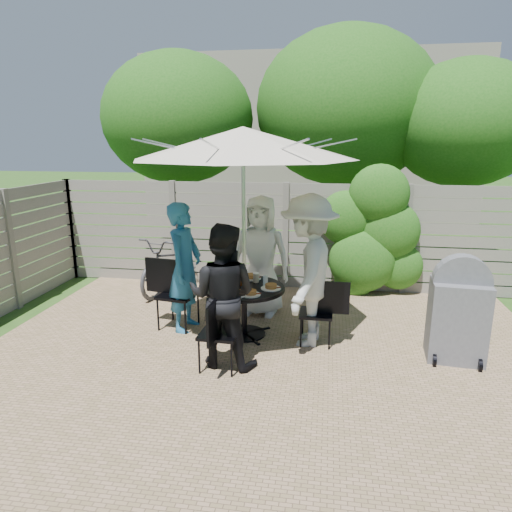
% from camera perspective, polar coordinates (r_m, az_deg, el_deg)
% --- Properties ---
extents(backyard_envelope, '(60.00, 60.00, 5.00)m').
position_cam_1_polar(backyard_envelope, '(14.99, 6.89, 14.51)').
color(backyard_envelope, '#244816').
rests_on(backyard_envelope, ground).
extents(patio_table, '(1.16, 1.16, 0.69)m').
position_cam_1_polar(patio_table, '(6.02, -1.49, -5.72)').
color(patio_table, black).
rests_on(patio_table, ground).
extents(umbrella, '(3.08, 3.08, 2.70)m').
position_cam_1_polar(umbrella, '(5.65, -1.62, 13.90)').
color(umbrella, silver).
rests_on(umbrella, ground).
extents(chair_back, '(0.55, 0.74, 0.98)m').
position_cam_1_polar(chair_back, '(6.95, 0.87, -4.53)').
color(chair_back, black).
rests_on(chair_back, ground).
extents(person_back, '(0.93, 0.66, 1.78)m').
position_cam_1_polar(person_back, '(6.66, 0.58, -0.03)').
color(person_back, silver).
rests_on(person_back, ground).
extents(chair_left, '(0.74, 0.54, 0.98)m').
position_cam_1_polar(chair_left, '(6.41, -9.81, -6.39)').
color(chair_left, black).
rests_on(chair_left, ground).
extents(person_left, '(0.49, 0.69, 1.76)m').
position_cam_1_polar(person_left, '(6.18, -8.90, -1.46)').
color(person_left, '#216493').
rests_on(person_left, ground).
extents(chair_front, '(0.45, 0.65, 0.89)m').
position_cam_1_polar(chair_front, '(5.26, -4.59, -11.38)').
color(chair_front, black).
rests_on(chair_front, ground).
extents(person_front, '(0.88, 0.72, 1.67)m').
position_cam_1_polar(person_front, '(5.15, -4.22, -5.05)').
color(person_front, black).
rests_on(person_front, ground).
extents(chair_right, '(0.61, 0.41, 0.85)m').
position_cam_1_polar(chair_right, '(5.91, 7.61, -8.58)').
color(chair_right, black).
rests_on(chair_right, ground).
extents(person_right, '(0.85, 1.31, 1.92)m').
position_cam_1_polar(person_right, '(5.69, 6.51, -1.90)').
color(person_right, beige).
rests_on(person_right, ground).
extents(plate_back, '(0.26, 0.26, 0.06)m').
position_cam_1_polar(plate_back, '(6.27, -0.54, -2.63)').
color(plate_back, white).
rests_on(plate_back, patio_table).
extents(plate_left, '(0.26, 0.26, 0.06)m').
position_cam_1_polar(plate_left, '(6.05, -4.77, -3.31)').
color(plate_left, white).
rests_on(plate_left, patio_table).
extents(plate_front, '(0.26, 0.26, 0.06)m').
position_cam_1_polar(plate_front, '(5.61, -2.58, -4.70)').
color(plate_front, white).
rests_on(plate_front, patio_table).
extents(plate_right, '(0.26, 0.26, 0.06)m').
position_cam_1_polar(plate_right, '(5.85, 1.88, -3.90)').
color(plate_right, white).
rests_on(plate_right, patio_table).
extents(plate_extra, '(0.24, 0.24, 0.06)m').
position_cam_1_polar(plate_extra, '(5.62, -0.64, -4.67)').
color(plate_extra, white).
rests_on(plate_extra, patio_table).
extents(glass_back, '(0.07, 0.07, 0.14)m').
position_cam_1_polar(glass_back, '(6.19, -1.73, -2.41)').
color(glass_back, silver).
rests_on(glass_back, patio_table).
extents(glass_front, '(0.07, 0.07, 0.14)m').
position_cam_1_polar(glass_front, '(5.66, -1.26, -4.04)').
color(glass_front, silver).
rests_on(glass_front, patio_table).
extents(glass_right, '(0.07, 0.07, 0.14)m').
position_cam_1_polar(glass_right, '(5.96, 1.19, -3.10)').
color(glass_right, silver).
rests_on(glass_right, patio_table).
extents(syrup_jug, '(0.09, 0.09, 0.16)m').
position_cam_1_polar(syrup_jug, '(5.99, -1.91, -2.91)').
color(syrup_jug, '#59280C').
rests_on(syrup_jug, patio_table).
extents(coffee_cup, '(0.08, 0.08, 0.12)m').
position_cam_1_polar(coffee_cup, '(6.10, 0.00, -2.75)').
color(coffee_cup, '#C6B293').
rests_on(coffee_cup, patio_table).
extents(bicycle, '(1.08, 1.98, 0.99)m').
position_cam_1_polar(bicycle, '(8.00, -10.18, -0.74)').
color(bicycle, '#333338').
rests_on(bicycle, ground).
extents(bbq_grill, '(0.67, 0.54, 1.29)m').
position_cam_1_polar(bbq_grill, '(5.83, 23.93, -6.58)').
color(bbq_grill, slate).
rests_on(bbq_grill, ground).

